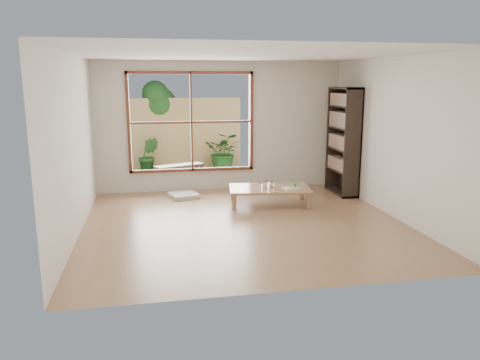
% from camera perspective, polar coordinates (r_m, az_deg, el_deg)
% --- Properties ---
extents(ground, '(5.00, 5.00, 0.00)m').
position_cam_1_polar(ground, '(7.48, 0.51, -5.25)').
color(ground, '#946F4A').
rests_on(ground, ground).
extents(low_table, '(1.55, 1.02, 0.32)m').
position_cam_1_polar(low_table, '(8.51, 3.64, -1.18)').
color(low_table, '#A77651').
rests_on(low_table, ground).
extents(floor_cushion, '(0.62, 0.62, 0.07)m').
position_cam_1_polar(floor_cushion, '(9.15, -6.88, -1.85)').
color(floor_cushion, beige).
rests_on(floor_cushion, ground).
extents(bookshelf, '(0.34, 0.94, 2.10)m').
position_cam_1_polar(bookshelf, '(9.46, 12.47, 4.65)').
color(bookshelf, black).
rests_on(bookshelf, ground).
extents(glass_tall, '(0.08, 0.08, 0.15)m').
position_cam_1_polar(glass_tall, '(8.41, 3.30, -0.55)').
color(glass_tall, silver).
rests_on(glass_tall, low_table).
extents(glass_mid, '(0.07, 0.07, 0.10)m').
position_cam_1_polar(glass_mid, '(8.50, 3.92, -0.59)').
color(glass_mid, silver).
rests_on(glass_mid, low_table).
extents(glass_short, '(0.07, 0.07, 0.09)m').
position_cam_1_polar(glass_short, '(8.59, 3.88, -0.47)').
color(glass_short, silver).
rests_on(glass_short, low_table).
extents(glass_small, '(0.06, 0.06, 0.08)m').
position_cam_1_polar(glass_small, '(8.49, 2.55, -0.66)').
color(glass_small, silver).
rests_on(glass_small, low_table).
extents(food_tray, '(0.33, 0.27, 0.09)m').
position_cam_1_polar(food_tray, '(8.46, 6.34, -0.88)').
color(food_tray, white).
rests_on(food_tray, low_table).
extents(deck, '(2.80, 2.00, 0.05)m').
position_cam_1_polar(deck, '(10.82, -6.30, 0.15)').
color(deck, '#3E352D').
rests_on(deck, ground).
extents(garden_bench, '(1.14, 0.73, 0.35)m').
position_cam_1_polar(garden_bench, '(10.54, -7.43, 1.54)').
color(garden_bench, black).
rests_on(garden_bench, deck).
extents(bamboo_fence, '(2.80, 0.06, 1.80)m').
position_cam_1_polar(bamboo_fence, '(11.66, -6.80, 5.48)').
color(bamboo_fence, '#DBB370').
rests_on(bamboo_fence, ground).
extents(shrub_right, '(1.07, 1.00, 0.96)m').
position_cam_1_polar(shrub_right, '(11.45, -1.96, 3.45)').
color(shrub_right, '#295C22').
rests_on(shrub_right, deck).
extents(shrub_left, '(0.49, 0.40, 0.87)m').
position_cam_1_polar(shrub_left, '(11.39, -11.09, 2.95)').
color(shrub_left, '#295C22').
rests_on(shrub_left, deck).
extents(garden_tree, '(1.04, 0.85, 2.22)m').
position_cam_1_polar(garden_tree, '(11.87, -10.30, 9.01)').
color(garden_tree, '#4C3D2D').
rests_on(garden_tree, ground).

